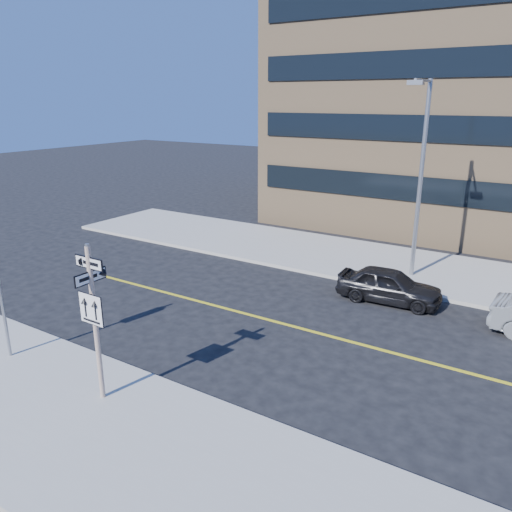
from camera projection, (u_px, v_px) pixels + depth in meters
The scene contains 5 objects.
ground at pixel (170, 360), 14.79m from camera, with size 120.00×120.00×0.00m, color black.
sign_pole at pixel (94, 315), 12.03m from camera, with size 0.92×0.92×4.06m.
parked_car_a at pixel (389, 285), 18.87m from camera, with size 3.88×1.56×1.32m, color black.
streetlight_a at pixel (420, 168), 19.95m from camera, with size 0.55×2.25×8.00m.
building_brick at pixel (456, 72), 31.15m from camera, with size 18.00×18.00×18.00m, color #A2815A.
Camera 1 is at (9.23, -9.73, 7.42)m, focal length 35.00 mm.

